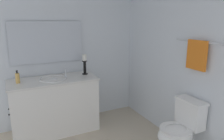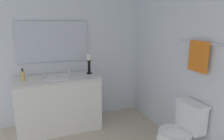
{
  "view_description": "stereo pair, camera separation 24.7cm",
  "coord_description": "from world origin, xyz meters",
  "px_view_note": "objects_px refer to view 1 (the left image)",
  "views": [
    {
      "loc": [
        2.01,
        -0.69,
        1.7
      ],
      "look_at": [
        -0.33,
        0.48,
        1.07
      ],
      "focal_mm": 33.76,
      "sensor_mm": 36.0,
      "label": 1
    },
    {
      "loc": [
        2.11,
        -0.46,
        1.7
      ],
      "look_at": [
        -0.33,
        0.48,
        1.07
      ],
      "focal_mm": 33.76,
      "sensor_mm": 36.0,
      "label": 2
    }
  ],
  "objects_px": {
    "vanity_cabinet": "(55,105)",
    "towel_bar": "(199,42)",
    "toilet": "(180,131)",
    "candle_holder_tall": "(85,64)",
    "mirror": "(47,42)",
    "soap_bottle": "(18,78)",
    "sink_basin": "(53,82)",
    "towel_near_vanity": "(197,55)"
  },
  "relations": [
    {
      "from": "vanity_cabinet",
      "to": "candle_holder_tall",
      "type": "bearing_deg",
      "value": 97.1
    },
    {
      "from": "toilet",
      "to": "mirror",
      "type": "bearing_deg",
      "value": -142.74
    },
    {
      "from": "sink_basin",
      "to": "candle_holder_tall",
      "type": "height_order",
      "value": "candle_holder_tall"
    },
    {
      "from": "vanity_cabinet",
      "to": "towel_bar",
      "type": "bearing_deg",
      "value": 47.97
    },
    {
      "from": "vanity_cabinet",
      "to": "candle_holder_tall",
      "type": "relative_size",
      "value": 3.98
    },
    {
      "from": "candle_holder_tall",
      "to": "soap_bottle",
      "type": "bearing_deg",
      "value": -87.37
    },
    {
      "from": "sink_basin",
      "to": "mirror",
      "type": "height_order",
      "value": "mirror"
    },
    {
      "from": "vanity_cabinet",
      "to": "towel_bar",
      "type": "distance_m",
      "value": 2.22
    },
    {
      "from": "vanity_cabinet",
      "to": "toilet",
      "type": "relative_size",
      "value": 1.71
    },
    {
      "from": "soap_bottle",
      "to": "sink_basin",
      "type": "bearing_deg",
      "value": 87.74
    },
    {
      "from": "candle_holder_tall",
      "to": "towel_near_vanity",
      "type": "xyz_separation_m",
      "value": [
        1.38,
        0.92,
        0.28
      ]
    },
    {
      "from": "toilet",
      "to": "towel_bar",
      "type": "relative_size",
      "value": 1.04
    },
    {
      "from": "vanity_cabinet",
      "to": "toilet",
      "type": "distance_m",
      "value": 1.83
    },
    {
      "from": "mirror",
      "to": "towel_near_vanity",
      "type": "bearing_deg",
      "value": 42.1
    },
    {
      "from": "candle_holder_tall",
      "to": "soap_bottle",
      "type": "distance_m",
      "value": 1.0
    },
    {
      "from": "sink_basin",
      "to": "toilet",
      "type": "distance_m",
      "value": 1.88
    },
    {
      "from": "toilet",
      "to": "towel_bar",
      "type": "bearing_deg",
      "value": 98.27
    },
    {
      "from": "towel_near_vanity",
      "to": "candle_holder_tall",
      "type": "bearing_deg",
      "value": -146.25
    },
    {
      "from": "mirror",
      "to": "soap_bottle",
      "type": "xyz_separation_m",
      "value": [
        0.26,
        -0.48,
        -0.44
      ]
    },
    {
      "from": "soap_bottle",
      "to": "towel_bar",
      "type": "height_order",
      "value": "towel_bar"
    },
    {
      "from": "candle_holder_tall",
      "to": "towel_near_vanity",
      "type": "relative_size",
      "value": 0.91
    },
    {
      "from": "towel_bar",
      "to": "mirror",
      "type": "bearing_deg",
      "value": -137.54
    },
    {
      "from": "mirror",
      "to": "towel_near_vanity",
      "type": "relative_size",
      "value": 3.11
    },
    {
      "from": "mirror",
      "to": "towel_bar",
      "type": "relative_size",
      "value": 1.52
    },
    {
      "from": "soap_bottle",
      "to": "toilet",
      "type": "xyz_separation_m",
      "value": [
        1.37,
        1.72,
        -0.55
      ]
    },
    {
      "from": "vanity_cabinet",
      "to": "towel_bar",
      "type": "relative_size",
      "value": 1.77
    },
    {
      "from": "sink_basin",
      "to": "towel_near_vanity",
      "type": "relative_size",
      "value": 1.13
    },
    {
      "from": "soap_bottle",
      "to": "towel_near_vanity",
      "type": "xyz_separation_m",
      "value": [
        1.34,
        1.92,
        0.38
      ]
    },
    {
      "from": "toilet",
      "to": "towel_bar",
      "type": "height_order",
      "value": "towel_bar"
    },
    {
      "from": "mirror",
      "to": "towel_near_vanity",
      "type": "distance_m",
      "value": 2.16
    },
    {
      "from": "sink_basin",
      "to": "candle_holder_tall",
      "type": "distance_m",
      "value": 0.56
    },
    {
      "from": "candle_holder_tall",
      "to": "toilet",
      "type": "height_order",
      "value": "candle_holder_tall"
    },
    {
      "from": "vanity_cabinet",
      "to": "candle_holder_tall",
      "type": "height_order",
      "value": "candle_holder_tall"
    },
    {
      "from": "toilet",
      "to": "towel_bar",
      "type": "distance_m",
      "value": 1.11
    },
    {
      "from": "soap_bottle",
      "to": "mirror",
      "type": "bearing_deg",
      "value": 118.69
    },
    {
      "from": "mirror",
      "to": "candle_holder_tall",
      "type": "height_order",
      "value": "mirror"
    },
    {
      "from": "candle_holder_tall",
      "to": "towel_bar",
      "type": "height_order",
      "value": "towel_bar"
    },
    {
      "from": "vanity_cabinet",
      "to": "toilet",
      "type": "height_order",
      "value": "vanity_cabinet"
    },
    {
      "from": "mirror",
      "to": "towel_bar",
      "type": "height_order",
      "value": "mirror"
    },
    {
      "from": "mirror",
      "to": "toilet",
      "type": "distance_m",
      "value": 2.28
    },
    {
      "from": "candle_holder_tall",
      "to": "towel_bar",
      "type": "xyz_separation_m",
      "value": [
        1.38,
        0.94,
        0.43
      ]
    },
    {
      "from": "sink_basin",
      "to": "mirror",
      "type": "distance_m",
      "value": 0.62
    }
  ]
}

